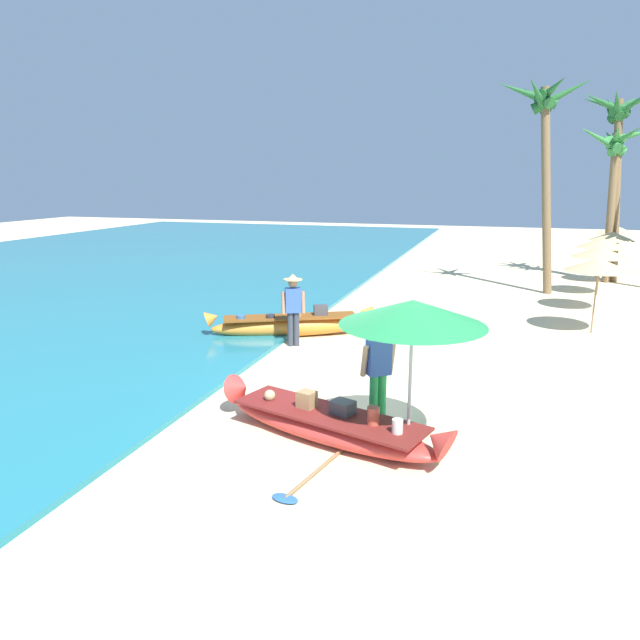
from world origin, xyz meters
name	(u,v)px	position (x,y,z in m)	size (l,w,h in m)	color
ground_plane	(359,406)	(0.00, 0.00, 0.00)	(80.00, 80.00, 0.00)	beige
sea	(28,282)	(-14.67, 8.00, 0.05)	(24.00, 56.00, 0.10)	teal
boat_red_foreground	(329,424)	(-0.11, -1.44, 0.25)	(3.93, 1.86, 0.74)	red
boat_orange_midground	(291,325)	(-2.73, 3.97, 0.29)	(3.94, 2.35, 0.80)	orange
person_vendor_hatted	(293,305)	(-2.37, 3.17, 0.98)	(0.58, 0.45, 1.71)	#333842
person_tourist_customer	(378,370)	(0.48, -0.71, 0.94)	(0.56, 0.48, 1.65)	green
patio_umbrella_large	(413,313)	(1.09, -1.48, 2.05)	(2.03, 2.03, 2.24)	#B7B7BC
parasol_row_0	(599,265)	(4.45, 6.54, 1.75)	(1.60, 1.60, 1.91)	#8E6B47
parasol_row_1	(600,252)	(4.84, 9.32, 1.75)	(1.60, 1.60, 1.91)	#8E6B47
parasol_row_2	(603,243)	(5.25, 12.00, 1.75)	(1.60, 1.60, 1.91)	#8E6B47
parasol_row_3	(612,236)	(5.92, 14.64, 1.75)	(1.60, 1.60, 1.91)	#8E6B47
parasol_row_4	(617,230)	(6.49, 17.40, 1.75)	(1.60, 1.60, 1.91)	#8E6B47
palm_tree_tall_inland	(545,122)	(3.12, 11.83, 5.57)	(2.97, 2.60, 6.99)	brown
palm_tree_leaning_seaward	(614,155)	(5.71, 14.90, 4.65)	(2.71, 2.65, 5.74)	brown
palm_tree_mid_cluster	(618,128)	(5.74, 15.01, 5.58)	(2.71, 2.50, 6.88)	brown
paddle	(307,480)	(-0.01, -2.74, 0.03)	(0.55, 1.71, 0.05)	#8E6B47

